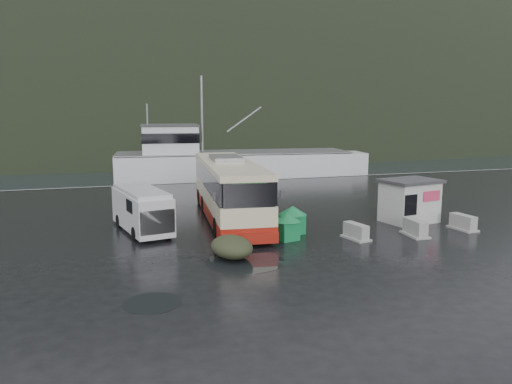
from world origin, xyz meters
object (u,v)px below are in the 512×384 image
object	(u,v)px
dome_tent	(232,257)
ticket_kiosk	(408,222)
waste_bin_left	(292,233)
jersey_barrier_a	(356,239)
waste_bin_right	(287,240)
fishing_trawler	(234,172)
jersey_barrier_b	(415,236)
jersey_barrier_c	(462,230)
white_van	(143,231)
coach_bus	(229,219)

from	to	relation	value
dome_tent	ticket_kiosk	world-z (taller)	ticket_kiosk
waste_bin_left	jersey_barrier_a	world-z (taller)	waste_bin_left
waste_bin_right	fishing_trawler	bearing A→B (deg)	80.73
waste_bin_left	dome_tent	xyz separation A→B (m)	(-4.21, -3.31, 0.00)
dome_tent	fishing_trawler	world-z (taller)	fishing_trawler
ticket_kiosk	jersey_barrier_b	size ratio (longest dim) A/B	1.87
waste_bin_left	jersey_barrier_c	xyz separation A→B (m)	(9.35, -1.98, 0.00)
jersey_barrier_b	jersey_barrier_c	xyz separation A→B (m)	(3.36, 0.41, 0.00)
jersey_barrier_b	jersey_barrier_c	bearing A→B (deg)	6.96
waste_bin_left	fishing_trawler	size ratio (longest dim) A/B	0.05
dome_tent	ticket_kiosk	xyz separation A→B (m)	(11.85, 3.94, 0.00)
jersey_barrier_b	ticket_kiosk	bearing A→B (deg)	61.36
jersey_barrier_b	fishing_trawler	world-z (taller)	fishing_trawler
waste_bin_left	dome_tent	size ratio (longest dim) A/B	0.61
dome_tent	white_van	bearing A→B (deg)	119.42
waste_bin_left	fishing_trawler	xyz separation A→B (m)	(3.84, 26.89, 0.00)
fishing_trawler	jersey_barrier_c	bearing A→B (deg)	-73.51
coach_bus	white_van	xyz separation A→B (m)	(-5.28, -1.59, 0.00)
dome_tent	jersey_barrier_c	size ratio (longest dim) A/B	1.49
dome_tent	coach_bus	bearing A→B (deg)	76.70
white_van	jersey_barrier_b	size ratio (longest dim) A/B	3.30
fishing_trawler	dome_tent	bearing A→B (deg)	-99.25
coach_bus	jersey_barrier_c	world-z (taller)	coach_bus
jersey_barrier_c	ticket_kiosk	bearing A→B (deg)	123.19
waste_bin_right	white_van	bearing A→B (deg)	150.17
ticket_kiosk	jersey_barrier_c	distance (m)	3.12
dome_tent	jersey_barrier_a	world-z (taller)	dome_tent
dome_tent	ticket_kiosk	size ratio (longest dim) A/B	0.77
jersey_barrier_c	waste_bin_left	bearing A→B (deg)	168.07
white_van	waste_bin_right	xyz separation A→B (m)	(6.93, -3.97, 0.00)
dome_tent	fishing_trawler	bearing A→B (deg)	75.08
jersey_barrier_b	fishing_trawler	bearing A→B (deg)	94.21
jersey_barrier_a	white_van	bearing A→B (deg)	154.74
waste_bin_right	jersey_barrier_a	size ratio (longest dim) A/B	0.87
coach_bus	fishing_trawler	distance (m)	23.33
coach_bus	dome_tent	bearing A→B (deg)	-97.73
white_van	jersey_barrier_a	world-z (taller)	white_van
white_van	dome_tent	world-z (taller)	white_van
waste_bin_right	jersey_barrier_c	xyz separation A→B (m)	(10.09, -0.83, 0.00)
coach_bus	fishing_trawler	world-z (taller)	fishing_trawler
waste_bin_right	ticket_kiosk	bearing A→B (deg)	12.03
jersey_barrier_b	waste_bin_left	bearing A→B (deg)	158.29
white_van	coach_bus	bearing A→B (deg)	5.20
ticket_kiosk	fishing_trawler	size ratio (longest dim) A/B	0.11
jersey_barrier_a	fishing_trawler	bearing A→B (deg)	87.73
waste_bin_left	jersey_barrier_a	bearing A→B (deg)	-37.47
white_van	fishing_trawler	bearing A→B (deg)	52.93
waste_bin_left	white_van	bearing A→B (deg)	159.78
waste_bin_left	waste_bin_right	xyz separation A→B (m)	(-0.74, -1.15, 0.00)
ticket_kiosk	jersey_barrier_b	xyz separation A→B (m)	(-1.65, -3.02, 0.00)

